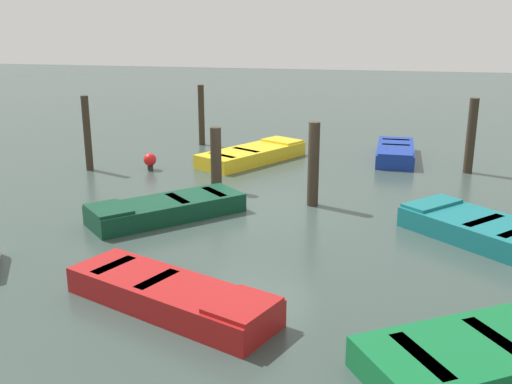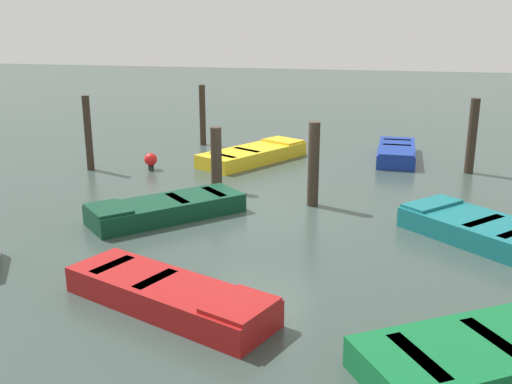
# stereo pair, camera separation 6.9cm
# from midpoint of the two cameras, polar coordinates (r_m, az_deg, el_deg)

# --- Properties ---
(ground_plane) EXTENTS (80.00, 80.00, 0.00)m
(ground_plane) POSITION_cam_midpoint_polar(r_m,az_deg,el_deg) (13.25, 0.15, -1.45)
(ground_plane) COLOR #33423D
(rowboat_blue) EXTENTS (3.07, 1.09, 0.46)m
(rowboat_blue) POSITION_cam_midpoint_polar(r_m,az_deg,el_deg) (18.33, 13.63, 3.78)
(rowboat_blue) COLOR navy
(rowboat_blue) RESTS_ON ground_plane
(rowboat_dark_green) EXTENTS (3.17, 3.07, 0.46)m
(rowboat_dark_green) POSITION_cam_midpoint_polar(r_m,az_deg,el_deg) (12.59, -8.62, -1.57)
(rowboat_dark_green) COLOR #0C3823
(rowboat_dark_green) RESTS_ON ground_plane
(rowboat_red) EXTENTS (2.17, 3.49, 0.46)m
(rowboat_red) POSITION_cam_midpoint_polar(r_m,az_deg,el_deg) (8.71, -8.17, -9.89)
(rowboat_red) COLOR maroon
(rowboat_red) RESTS_ON ground_plane
(rowboat_yellow) EXTENTS (3.75, 2.84, 0.46)m
(rowboat_yellow) POSITION_cam_midpoint_polar(r_m,az_deg,el_deg) (17.57, -0.12, 3.71)
(rowboat_yellow) COLOR gold
(rowboat_yellow) RESTS_ON ground_plane
(rowboat_teal) EXTENTS (2.80, 2.90, 0.46)m
(rowboat_teal) POSITION_cam_midpoint_polar(r_m,az_deg,el_deg) (12.13, 20.52, -3.16)
(rowboat_teal) COLOR #14666B
(rowboat_teal) RESTS_ON ground_plane
(mooring_piling_near_left) EXTENTS (0.20, 0.20, 2.09)m
(mooring_piling_near_left) POSITION_cam_midpoint_polar(r_m,az_deg,el_deg) (17.03, -15.93, 5.53)
(mooring_piling_near_left) COLOR #33281E
(mooring_piling_near_left) RESTS_ON ground_plane
(mooring_piling_near_right) EXTENTS (0.27, 0.27, 1.57)m
(mooring_piling_near_right) POSITION_cam_midpoint_polar(r_m,az_deg,el_deg) (14.48, -3.75, 3.26)
(mooring_piling_near_right) COLOR #33281E
(mooring_piling_near_right) RESTS_ON ground_plane
(mooring_piling_far_left) EXTENTS (0.21, 0.21, 2.02)m
(mooring_piling_far_left) POSITION_cam_midpoint_polar(r_m,az_deg,el_deg) (19.92, -5.14, 7.47)
(mooring_piling_far_left) COLOR #33281E
(mooring_piling_far_left) RESTS_ON ground_plane
(mooring_piling_mid_left) EXTENTS (0.26, 0.26, 1.92)m
(mooring_piling_mid_left) POSITION_cam_midpoint_polar(r_m,az_deg,el_deg) (13.18, 5.77, 2.69)
(mooring_piling_mid_left) COLOR #33281E
(mooring_piling_mid_left) RESTS_ON ground_plane
(mooring_piling_far_right) EXTENTS (0.25, 0.25, 2.06)m
(mooring_piling_far_right) POSITION_cam_midpoint_polar(r_m,az_deg,el_deg) (17.08, 20.42, 5.12)
(mooring_piling_far_right) COLOR #33281E
(mooring_piling_far_right) RESTS_ON ground_plane
(marker_buoy) EXTENTS (0.36, 0.36, 0.48)m
(marker_buoy) POSITION_cam_midpoint_polar(r_m,az_deg,el_deg) (16.77, -10.11, 3.10)
(marker_buoy) COLOR #262626
(marker_buoy) RESTS_ON ground_plane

